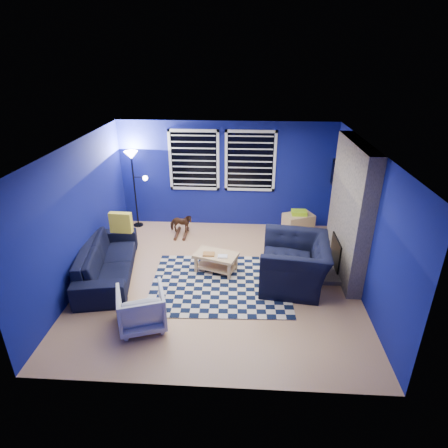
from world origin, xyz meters
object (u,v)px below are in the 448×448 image
armchair_bent (142,308)px  rocking_horse (181,224)px  sofa (108,260)px  coffee_table (216,259)px  cabinet (298,225)px  tv (337,177)px  armchair_big (294,263)px  floor_lamp (133,166)px

armchair_bent → rocking_horse: bearing=-110.0°
sofa → coffee_table: (2.02, 0.26, -0.05)m
rocking_horse → armchair_bent: bearing=177.9°
cabinet → rocking_horse: bearing=159.5°
coffee_table → armchair_bent: bearing=-121.7°
tv → armchair_big: size_ratio=0.75×
rocking_horse → armchair_big: bearing=-128.8°
armchair_big → coffee_table: (-1.45, 0.33, -0.15)m
armchair_big → coffee_table: armchair_big is taller
armchair_big → armchair_bent: size_ratio=1.87×
armchair_big → cabinet: armchair_big is taller
rocking_horse → coffee_table: bearing=-149.5°
tv → rocking_horse: tv is taller
cabinet → tv: bearing=-17.8°
rocking_horse → sofa: bearing=148.0°
tv → coffee_table: size_ratio=1.10×
armchair_big → cabinet: size_ratio=1.77×
sofa → armchair_bent: bearing=-154.2°
tv → rocking_horse: 3.63m
tv → coffee_table: bearing=-145.4°
sofa → cabinet: bearing=-73.5°
sofa → armchair_bent: (1.01, -1.38, -0.01)m
tv → coffee_table: tv is taller
tv → armchair_big: tv is taller
armchair_big → rocking_horse: bearing=-121.6°
armchair_bent → rocking_horse: (0.08, 3.17, -0.03)m
tv → armchair_bent: 5.00m
armchair_bent → cabinet: (2.77, 3.30, -0.05)m
sofa → armchair_big: (3.47, -0.07, 0.10)m
armchair_bent → sofa: bearing=-72.3°
tv → rocking_horse: bearing=-176.7°
armchair_big → cabinet: 2.02m
armchair_bent → rocking_horse: size_ratio=1.37×
tv → sofa: size_ratio=0.44×
armchair_bent → floor_lamp: bearing=-92.5°
sofa → rocking_horse: 2.10m
sofa → rocking_horse: size_ratio=4.34×
rocking_horse → cabinet: cabinet is taller
cabinet → floor_lamp: floor_lamp is taller
tv → coffee_table: 3.26m
armchair_bent → cabinet: bearing=-148.5°
armchair_big → sofa: bearing=-84.7°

